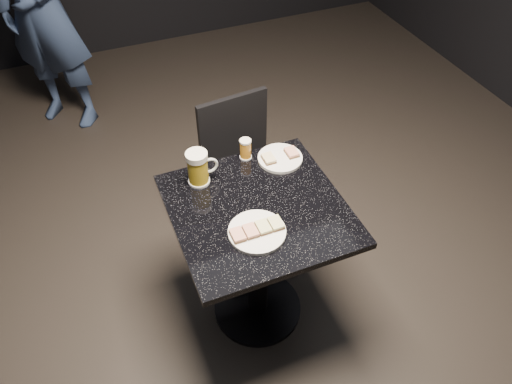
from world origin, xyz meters
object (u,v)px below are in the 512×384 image
table (258,245)px  chair (244,166)px  beer_mug (198,168)px  plate_small (280,158)px  plate_large (257,232)px  beer_tumbler (246,149)px  patron (41,8)px

table → chair: chair is taller
beer_mug → plate_small: bearing=0.2°
plate_large → beer_mug: beer_mug is taller
plate_small → beer_tumbler: (-0.14, 0.07, 0.04)m
table → beer_tumbler: 0.43m
table → plate_small: bearing=49.1°
plate_large → patron: 2.28m
plate_large → patron: size_ratio=0.14×
table → beer_mug: (-0.17, 0.24, 0.32)m
plate_small → table: (-0.21, -0.24, -0.25)m
beer_mug → chair: (0.31, 0.29, -0.33)m
beer_mug → beer_tumbler: bearing=17.2°
plate_large → chair: (0.19, 0.65, -0.26)m
table → chair: bearing=75.4°
plate_small → patron: bearing=114.8°
patron → chair: patron is taller
patron → chair: 1.77m
plate_large → patron: bearing=104.8°
table → chair: 0.55m
beer_tumbler → plate_large: bearing=-105.9°
table → beer_tumbler: beer_tumbler is taller
plate_small → patron: patron is taller
patron → table: size_ratio=2.23×
beer_mug → beer_tumbler: 0.26m
plate_small → beer_tumbler: 0.16m
plate_small → beer_tumbler: size_ratio=2.06×
patron → beer_mug: (0.47, -1.84, -0.01)m
patron → beer_tumbler: patron is taller
plate_large → beer_tumbler: 0.46m
chair → plate_small: bearing=-76.3°
beer_mug → beer_tumbler: beer_mug is taller
beer_mug → chair: 0.54m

